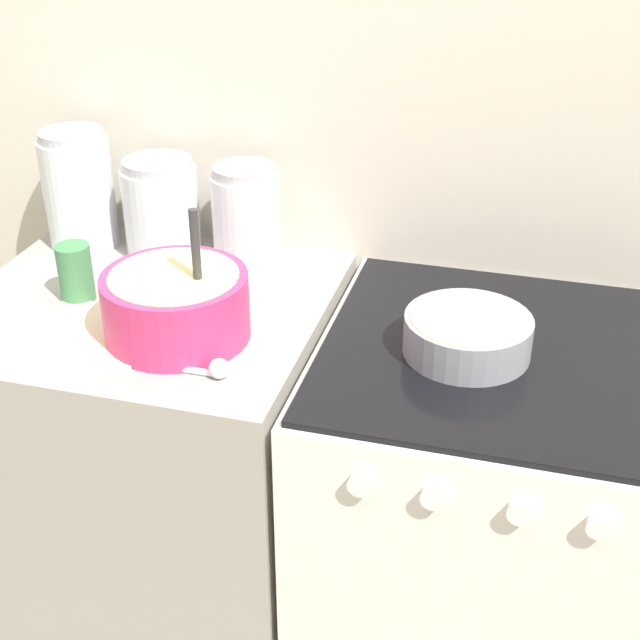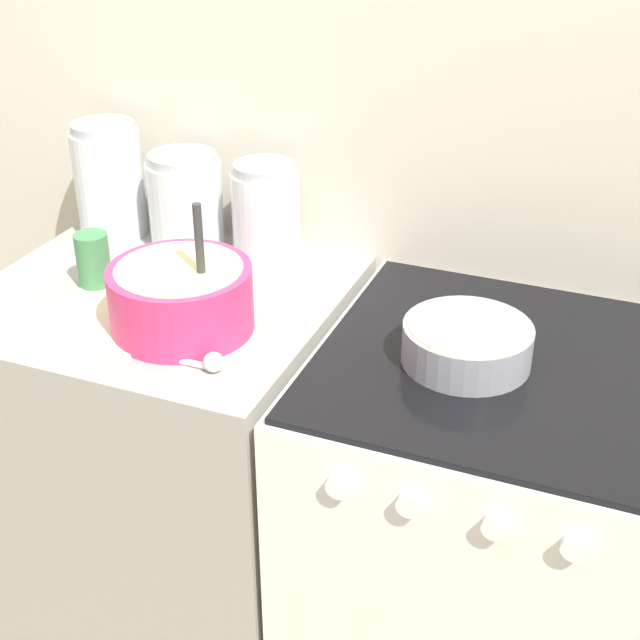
{
  "view_description": "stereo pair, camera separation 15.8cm",
  "coord_description": "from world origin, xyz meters",
  "px_view_note": "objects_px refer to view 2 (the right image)",
  "views": [
    {
      "loc": [
        0.39,
        -1.07,
        1.71
      ],
      "look_at": [
        0.02,
        0.26,
        0.93
      ],
      "focal_mm": 50.0,
      "sensor_mm": 36.0,
      "label": 1
    },
    {
      "loc": [
        0.54,
        -1.02,
        1.71
      ],
      "look_at": [
        0.02,
        0.26,
        0.93
      ],
      "focal_mm": 50.0,
      "sensor_mm": 36.0,
      "label": 2
    }
  ],
  "objects_px": {
    "mixing_bowl": "(181,294)",
    "storage_jar_right": "(266,220)",
    "tin_can": "(93,261)",
    "baking_pan": "(467,342)",
    "stove": "(481,548)",
    "storage_jar_left": "(110,187)",
    "storage_jar_middle": "(186,208)"
  },
  "relations": [
    {
      "from": "mixing_bowl",
      "to": "storage_jar_right",
      "type": "relative_size",
      "value": 1.23
    },
    {
      "from": "tin_can",
      "to": "baking_pan",
      "type": "bearing_deg",
      "value": -0.21
    },
    {
      "from": "tin_can",
      "to": "storage_jar_right",
      "type": "bearing_deg",
      "value": 42.73
    },
    {
      "from": "stove",
      "to": "storage_jar_right",
      "type": "height_order",
      "value": "storage_jar_right"
    },
    {
      "from": "storage_jar_right",
      "to": "baking_pan",
      "type": "bearing_deg",
      "value": -26.66
    },
    {
      "from": "mixing_bowl",
      "to": "storage_jar_left",
      "type": "relative_size",
      "value": 1.03
    },
    {
      "from": "mixing_bowl",
      "to": "storage_jar_left",
      "type": "xyz_separation_m",
      "value": [
        -0.37,
        0.33,
        0.04
      ]
    },
    {
      "from": "storage_jar_right",
      "to": "tin_can",
      "type": "height_order",
      "value": "storage_jar_right"
    },
    {
      "from": "stove",
      "to": "tin_can",
      "type": "bearing_deg",
      "value": -178.38
    },
    {
      "from": "storage_jar_middle",
      "to": "tin_can",
      "type": "bearing_deg",
      "value": -106.89
    },
    {
      "from": "mixing_bowl",
      "to": "storage_jar_middle",
      "type": "xyz_separation_m",
      "value": [
        -0.17,
        0.33,
        0.02
      ]
    },
    {
      "from": "stove",
      "to": "mixing_bowl",
      "type": "xyz_separation_m",
      "value": [
        -0.58,
        -0.11,
        0.51
      ]
    },
    {
      "from": "baking_pan",
      "to": "storage_jar_right",
      "type": "bearing_deg",
      "value": 153.34
    },
    {
      "from": "stove",
      "to": "storage_jar_left",
      "type": "height_order",
      "value": "storage_jar_left"
    },
    {
      "from": "baking_pan",
      "to": "storage_jar_middle",
      "type": "relative_size",
      "value": 1.07
    },
    {
      "from": "mixing_bowl",
      "to": "storage_jar_left",
      "type": "height_order",
      "value": "storage_jar_left"
    },
    {
      "from": "baking_pan",
      "to": "storage_jar_middle",
      "type": "distance_m",
      "value": 0.74
    },
    {
      "from": "stove",
      "to": "storage_jar_left",
      "type": "bearing_deg",
      "value": 166.66
    },
    {
      "from": "storage_jar_right",
      "to": "tin_can",
      "type": "distance_m",
      "value": 0.37
    },
    {
      "from": "storage_jar_right",
      "to": "stove",
      "type": "bearing_deg",
      "value": -21.83
    },
    {
      "from": "stove",
      "to": "tin_can",
      "type": "height_order",
      "value": "tin_can"
    },
    {
      "from": "storage_jar_left",
      "to": "storage_jar_right",
      "type": "bearing_deg",
      "value": 0.0
    },
    {
      "from": "storage_jar_left",
      "to": "tin_can",
      "type": "relative_size",
      "value": 2.23
    },
    {
      "from": "stove",
      "to": "mixing_bowl",
      "type": "bearing_deg",
      "value": -169.65
    },
    {
      "from": "stove",
      "to": "mixing_bowl",
      "type": "relative_size",
      "value": 3.33
    },
    {
      "from": "stove",
      "to": "tin_can",
      "type": "xyz_separation_m",
      "value": [
        -0.83,
        -0.02,
        0.5
      ]
    },
    {
      "from": "mixing_bowl",
      "to": "tin_can",
      "type": "xyz_separation_m",
      "value": [
        -0.25,
        0.08,
        -0.01
      ]
    },
    {
      "from": "tin_can",
      "to": "storage_jar_middle",
      "type": "bearing_deg",
      "value": 73.11
    },
    {
      "from": "baking_pan",
      "to": "stove",
      "type": "bearing_deg",
      "value": 23.26
    },
    {
      "from": "storage_jar_left",
      "to": "storage_jar_middle",
      "type": "xyz_separation_m",
      "value": [
        0.19,
        -0.0,
        -0.02
      ]
    },
    {
      "from": "baking_pan",
      "to": "tin_can",
      "type": "xyz_separation_m",
      "value": [
        -0.76,
        0.0,
        0.02
      ]
    },
    {
      "from": "storage_jar_middle",
      "to": "mixing_bowl",
      "type": "bearing_deg",
      "value": -62.27
    }
  ]
}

